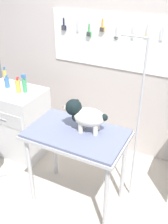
# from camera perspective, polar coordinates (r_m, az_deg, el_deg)

# --- Properties ---
(ground) EXTENTS (4.40, 4.00, 0.04)m
(ground) POSITION_cam_1_polar(r_m,az_deg,el_deg) (3.08, -2.38, -20.27)
(ground) COLOR #B2A89B
(rear_wall_panel) EXTENTS (4.00, 0.11, 2.30)m
(rear_wall_panel) POSITION_cam_1_polar(r_m,az_deg,el_deg) (3.36, 8.02, 8.99)
(rear_wall_panel) COLOR #BBB0AC
(rear_wall_panel) RESTS_ON ground
(grooming_table) EXTENTS (0.99, 0.60, 0.91)m
(grooming_table) POSITION_cam_1_polar(r_m,az_deg,el_deg) (2.61, -1.66, -6.22)
(grooming_table) COLOR #B7B7BC
(grooming_table) RESTS_ON ground
(grooming_arm) EXTENTS (0.29, 0.11, 1.82)m
(grooming_arm) POSITION_cam_1_polar(r_m,az_deg,el_deg) (2.68, 11.30, -4.62)
(grooming_arm) COLOR #B7B7BC
(grooming_arm) RESTS_ON ground
(dog) EXTENTS (0.44, 0.25, 0.32)m
(dog) POSITION_cam_1_polar(r_m,az_deg,el_deg) (2.49, 0.10, -0.71)
(dog) COLOR silver
(dog) RESTS_ON grooming_table
(counter_left) EXTENTS (0.80, 0.58, 0.93)m
(counter_left) POSITION_cam_1_polar(r_m,az_deg,el_deg) (3.68, -14.61, -1.94)
(counter_left) COLOR silver
(counter_left) RESTS_ON ground
(shampoo_bottle) EXTENTS (0.06, 0.06, 0.23)m
(shampoo_bottle) POSITION_cam_1_polar(r_m,az_deg,el_deg) (3.34, -12.88, 5.86)
(shampoo_bottle) COLOR #3B9D60
(shampoo_bottle) RESTS_ON counter_left
(spray_bottle_short) EXTENTS (0.06, 0.06, 0.17)m
(spray_bottle_short) POSITION_cam_1_polar(r_m,az_deg,el_deg) (3.54, -16.48, 6.23)
(spray_bottle_short) COLOR #3D71B4
(spray_bottle_short) RESTS_ON counter_left
(pump_bottle_white) EXTENTS (0.06, 0.06, 0.21)m
(pump_bottle_white) POSITION_cam_1_polar(r_m,az_deg,el_deg) (3.35, -14.22, 5.53)
(pump_bottle_white) COLOR gold
(pump_bottle_white) RESTS_ON counter_left
(conditioner_bottle) EXTENTS (0.05, 0.05, 0.19)m
(conditioner_bottle) POSITION_cam_1_polar(r_m,az_deg,el_deg) (3.78, -16.91, 7.77)
(conditioner_bottle) COLOR gold
(conditioner_bottle) RESTS_ON counter_left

